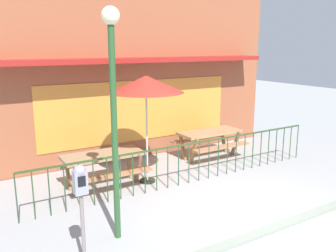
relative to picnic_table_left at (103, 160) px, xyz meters
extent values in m
plane|color=#989A9C|center=(1.76, -2.70, -0.61)|extent=(40.00, 40.00, 0.00)
cube|color=brown|center=(1.76, 1.83, -0.61)|extent=(8.88, 0.54, 0.01)
cube|color=#9A5436|center=(1.76, 1.83, 1.88)|extent=(8.88, 0.50, 4.98)
cube|color=orange|center=(1.76, 1.57, 0.74)|extent=(5.77, 0.02, 1.70)
cube|color=maroon|center=(1.76, 1.21, 2.16)|extent=(7.55, 0.73, 0.12)
cube|color=#2D4422|center=(1.76, -0.86, 0.34)|extent=(7.46, 0.04, 0.04)
cylinder|color=#273E2C|center=(-1.97, -0.86, -0.14)|extent=(0.02, 0.02, 0.95)
cylinder|color=#294622|center=(-1.68, -0.86, -0.14)|extent=(0.02, 0.02, 0.95)
cylinder|color=#1F4026|center=(-1.39, -0.86, -0.14)|extent=(0.02, 0.02, 0.95)
cylinder|color=#264227|center=(-1.11, -0.86, -0.14)|extent=(0.02, 0.02, 0.95)
cylinder|color=#2A4131|center=(-0.82, -0.86, -0.14)|extent=(0.02, 0.02, 0.95)
cylinder|color=#2C4127|center=(-0.53, -0.86, -0.14)|extent=(0.02, 0.02, 0.95)
cylinder|color=#223F20|center=(-0.25, -0.86, -0.14)|extent=(0.02, 0.02, 0.95)
cylinder|color=#2B4C32|center=(0.04, -0.86, -0.14)|extent=(0.02, 0.02, 0.95)
cylinder|color=#274C22|center=(0.33, -0.86, -0.14)|extent=(0.02, 0.02, 0.95)
cylinder|color=#1E3D2B|center=(0.61, -0.86, -0.14)|extent=(0.02, 0.02, 0.95)
cylinder|color=#25461E|center=(0.90, -0.86, -0.14)|extent=(0.02, 0.02, 0.95)
cylinder|color=#2B4A22|center=(1.19, -0.86, -0.14)|extent=(0.02, 0.02, 0.95)
cylinder|color=#1A4732|center=(1.47, -0.86, -0.14)|extent=(0.02, 0.02, 0.95)
cylinder|color=#27502D|center=(1.76, -0.86, -0.14)|extent=(0.02, 0.02, 0.95)
cylinder|color=#274C2C|center=(2.05, -0.86, -0.14)|extent=(0.02, 0.02, 0.95)
cylinder|color=#284730|center=(2.34, -0.86, -0.14)|extent=(0.02, 0.02, 0.95)
cylinder|color=#1C4426|center=(2.62, -0.86, -0.14)|extent=(0.02, 0.02, 0.95)
cylinder|color=#2B492B|center=(2.91, -0.86, -0.14)|extent=(0.02, 0.02, 0.95)
cylinder|color=#27412F|center=(3.20, -0.86, -0.14)|extent=(0.02, 0.02, 0.95)
cylinder|color=#1E4C22|center=(3.48, -0.86, -0.14)|extent=(0.02, 0.02, 0.95)
cylinder|color=#1B4921|center=(3.77, -0.86, -0.14)|extent=(0.02, 0.02, 0.95)
cylinder|color=#28442F|center=(4.06, -0.86, -0.14)|extent=(0.02, 0.02, 0.95)
cylinder|color=#194F24|center=(4.34, -0.86, -0.14)|extent=(0.02, 0.02, 0.95)
cylinder|color=#19482D|center=(4.63, -0.86, -0.14)|extent=(0.02, 0.02, 0.95)
cylinder|color=#193F27|center=(4.92, -0.86, -0.14)|extent=(0.02, 0.02, 0.95)
cylinder|color=#234B21|center=(5.20, -0.86, -0.14)|extent=(0.02, 0.02, 0.95)
cylinder|color=#225026|center=(5.49, -0.86, -0.14)|extent=(0.02, 0.02, 0.95)
cube|color=#957A56|center=(0.00, 0.00, 0.13)|extent=(1.81, 0.79, 0.07)
cube|color=#A06B44|center=(-0.01, -0.55, -0.17)|extent=(1.80, 0.29, 0.05)
cube|color=#A2734E|center=(0.01, 0.55, -0.17)|extent=(1.80, 0.29, 0.05)
cube|color=olive|center=(-0.74, -0.27, -0.24)|extent=(0.08, 0.35, 0.78)
cube|color=olive|center=(-0.73, 0.29, -0.24)|extent=(0.08, 0.35, 0.78)
cube|color=brown|center=(0.73, -0.29, -0.24)|extent=(0.08, 0.35, 0.78)
cube|color=olive|center=(0.74, 0.27, -0.24)|extent=(0.08, 0.35, 0.78)
cube|color=#A17950|center=(3.39, 0.48, 0.13)|extent=(1.80, 0.76, 0.07)
cube|color=#A17049|center=(3.39, -0.07, -0.17)|extent=(1.80, 0.26, 0.05)
cube|color=#9B6B54|center=(3.39, 1.03, -0.17)|extent=(1.80, 0.26, 0.05)
cube|color=olive|center=(2.65, 0.20, -0.24)|extent=(0.07, 0.35, 0.78)
cube|color=olive|center=(2.65, 0.76, -0.24)|extent=(0.07, 0.35, 0.78)
cube|color=#845F45|center=(4.13, 0.20, -0.24)|extent=(0.07, 0.35, 0.78)
cube|color=olive|center=(4.13, 0.76, -0.24)|extent=(0.07, 0.35, 0.78)
cylinder|color=black|center=(0.97, -0.29, -0.59)|extent=(0.36, 0.36, 0.05)
cylinder|color=#B8B3AB|center=(0.97, -0.29, 0.61)|extent=(0.04, 0.04, 2.45)
cone|color=#AF2C21|center=(0.97, -0.29, 1.70)|extent=(1.70, 1.70, 0.38)
cylinder|color=gray|center=(-1.36, -2.77, -0.04)|extent=(0.06, 0.06, 1.15)
cube|color=#8F90A1|center=(-1.36, -2.77, 0.70)|extent=(0.18, 0.14, 0.33)
sphere|color=#948CA1|center=(-1.36, -2.77, 0.87)|extent=(0.17, 0.17, 0.17)
cube|color=black|center=(-1.36, -2.84, 0.74)|extent=(0.11, 0.01, 0.15)
cylinder|color=#275128|center=(-0.62, -2.23, 1.11)|extent=(0.10, 0.10, 3.45)
sphere|color=beige|center=(-0.62, -2.23, 2.96)|extent=(0.28, 0.28, 0.28)
cube|color=gray|center=(1.76, -3.41, -0.61)|extent=(12.43, 0.20, 0.11)
camera|label=1|loc=(-2.70, -7.30, 2.53)|focal=38.00mm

